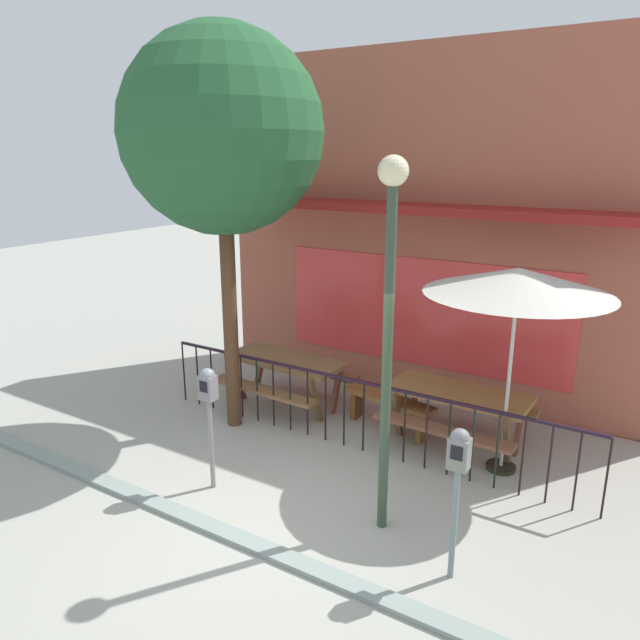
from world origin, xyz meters
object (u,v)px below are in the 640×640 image
patio_umbrella (518,282)px  street_tree (222,133)px  picnic_table_left (286,368)px  street_lamp (389,297)px  patio_bench (388,406)px  parking_meter_near (458,465)px  picnic_table_right (458,402)px  parking_meter_far (208,397)px

patio_umbrella → street_tree: street_tree is taller
picnic_table_left → street_tree: size_ratio=0.35×
street_lamp → patio_bench: bearing=113.4°
patio_umbrella → patio_bench: size_ratio=1.75×
picnic_table_left → patio_bench: picnic_table_left is taller
patio_bench → parking_meter_near: 3.12m
parking_meter_near → patio_bench: bearing=126.0°
picnic_table_left → picnic_table_right: (2.64, 0.14, 0.00)m
patio_bench → parking_meter_far: (-1.10, -2.43, 0.79)m
patio_bench → picnic_table_left: bearing=-176.8°
patio_bench → parking_meter_near: (1.77, -2.44, 0.80)m
street_tree → parking_meter_far: bearing=-59.2°
picnic_table_right → parking_meter_far: (-2.07, -2.47, 0.53)m
picnic_table_right → street_lamp: street_lamp is taller
street_tree → patio_umbrella: bearing=11.4°
patio_bench → street_tree: 4.24m
picnic_table_left → parking_meter_far: bearing=-76.1°
picnic_table_right → street_lamp: bearing=-91.9°
picnic_table_left → parking_meter_far: parking_meter_far is taller
patio_umbrella → parking_meter_near: size_ratio=1.69×
picnic_table_left → parking_meter_near: bearing=-34.3°
parking_meter_far → street_tree: size_ratio=0.28×
picnic_table_left → patio_bench: 1.69m
picnic_table_right → patio_umbrella: 1.90m
parking_meter_far → street_lamp: size_ratio=0.39×
patio_umbrella → patio_bench: bearing=170.6°
picnic_table_left → parking_meter_near: (3.44, -2.35, 0.54)m
patio_umbrella → parking_meter_far: size_ratio=1.71×
picnic_table_right → street_tree: street_tree is taller
patio_umbrella → parking_meter_near: 2.48m
street_lamp → picnic_table_right: bearing=88.1°
parking_meter_far → patio_umbrella: bearing=38.0°
patio_umbrella → parking_meter_far: patio_umbrella is taller
picnic_table_right → street_lamp: size_ratio=0.49×
picnic_table_right → patio_umbrella: bearing=-24.7°
patio_bench → parking_meter_far: 2.78m
patio_bench → parking_meter_far: size_ratio=0.98×
picnic_table_left → patio_umbrella: bearing=-3.1°
parking_meter_far → street_tree: 3.29m
picnic_table_right → patio_bench: size_ratio=1.29×
patio_umbrella → parking_meter_far: (-2.75, -2.15, -1.21)m
picnic_table_left → street_tree: 3.50m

